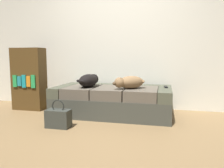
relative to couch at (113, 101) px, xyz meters
name	(u,v)px	position (x,y,z in m)	size (l,w,h in m)	color
ground_plane	(93,136)	(0.00, -1.04, -0.23)	(10.00, 10.00, 0.00)	olive
back_wall	(120,32)	(0.00, 0.62, 1.17)	(6.40, 0.10, 2.80)	silver
couch	(113,101)	(0.00, 0.00, 0.00)	(1.86, 0.95, 0.46)	#3F423A
dog_dark	(89,80)	(-0.37, -0.09, 0.34)	(0.30, 0.61, 0.21)	black
dog_tan	(129,82)	(0.30, -0.17, 0.33)	(0.50, 0.46, 0.19)	olive
tv_remote	(166,87)	(0.84, 0.09, 0.24)	(0.04, 0.15, 0.02)	black
handbag	(58,118)	(-0.55, -0.84, -0.10)	(0.32, 0.18, 0.38)	#343833
bookshelf	(29,79)	(-1.55, 0.02, 0.32)	(0.56, 0.30, 1.10)	#503819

